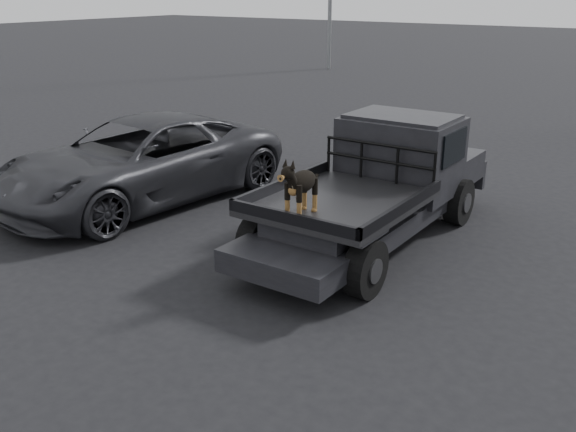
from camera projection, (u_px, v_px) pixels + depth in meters
The scene contains 6 objects.
ground at pixel (260, 292), 8.19m from camera, with size 120.00×120.00×0.00m, color black.
flatbed_ute at pixel (371, 212), 9.69m from camera, with size 2.00×5.40×0.92m, color black, non-canonical shape.
ute_cab at pixel (401, 142), 10.12m from camera, with size 1.72×1.30×0.88m, color black, non-canonical shape.
headache_rack at pixel (379, 163), 9.60m from camera, with size 1.80×0.08×0.55m, color black, non-canonical shape.
dog at pixel (301, 187), 8.13m from camera, with size 0.32×0.60×0.74m, color black, non-canonical shape.
parked_suv at pixel (140, 161), 11.43m from camera, with size 2.48×5.39×1.50m, color #2F3035.
Camera 1 is at (4.48, -5.87, 3.69)m, focal length 40.00 mm.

